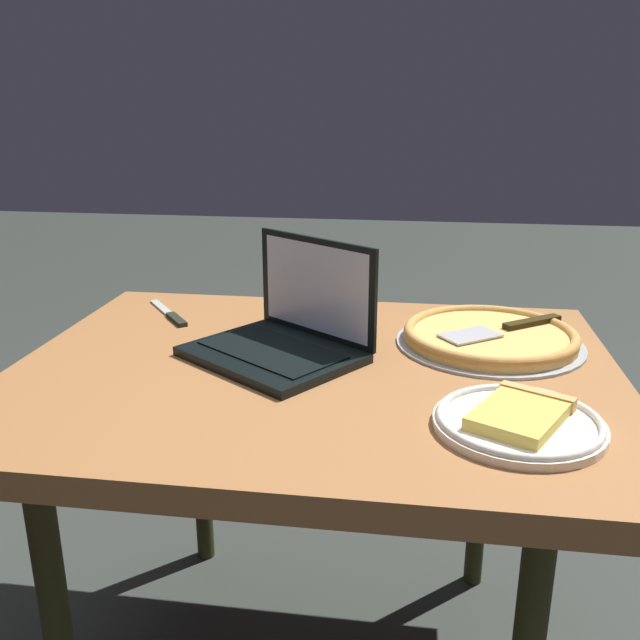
# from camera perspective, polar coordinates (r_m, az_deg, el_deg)

# --- Properties ---
(dining_table) EXTENTS (1.15, 0.89, 0.74)m
(dining_table) POSITION_cam_1_polar(r_m,az_deg,el_deg) (1.33, -0.42, -6.42)
(dining_table) COLOR #976135
(dining_table) RESTS_ON ground_plane
(laptop) EXTENTS (0.40, 0.39, 0.22)m
(laptop) POSITION_cam_1_polar(r_m,az_deg,el_deg) (1.35, -2.89, -1.11)
(laptop) COLOR black
(laptop) RESTS_ON dining_table
(pizza_plate) EXTENTS (0.26, 0.26, 0.04)m
(pizza_plate) POSITION_cam_1_polar(r_m,az_deg,el_deg) (1.10, 16.33, -8.04)
(pizza_plate) COLOR white
(pizza_plate) RESTS_ON dining_table
(pizza_tray) EXTENTS (0.38, 0.38, 0.04)m
(pizza_tray) POSITION_cam_1_polar(r_m,az_deg,el_deg) (1.45, 14.03, -1.33)
(pizza_tray) COLOR #9FA8AD
(pizza_tray) RESTS_ON dining_table
(table_knife) EXTENTS (0.16, 0.19, 0.01)m
(table_knife) POSITION_cam_1_polar(r_m,az_deg,el_deg) (1.63, -12.36, 0.41)
(table_knife) COLOR #B7C1B7
(table_knife) RESTS_ON dining_table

